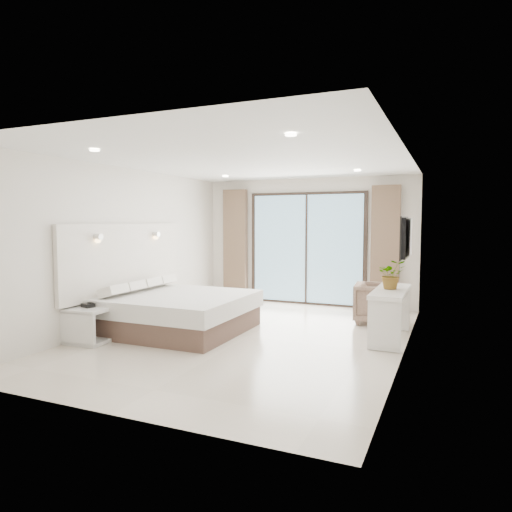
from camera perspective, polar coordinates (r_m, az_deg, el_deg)
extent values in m
plane|color=beige|center=(7.17, -1.00, -10.09)|extent=(6.20, 6.20, 0.00)
cube|color=silver|center=(9.86, 6.42, 1.77)|extent=(4.60, 0.02, 2.70)
cube|color=silver|center=(4.34, -18.13, -1.67)|extent=(4.60, 0.02, 2.70)
cube|color=silver|center=(8.18, -15.87, 1.11)|extent=(0.02, 6.20, 2.70)
cube|color=silver|center=(6.37, 18.20, 0.18)|extent=(0.02, 6.20, 2.70)
cube|color=white|center=(7.01, -1.03, 11.82)|extent=(4.60, 6.20, 0.02)
cube|color=silver|center=(8.09, -15.97, -0.35)|extent=(0.08, 3.00, 1.20)
cube|color=black|center=(7.06, 18.34, 2.19)|extent=(0.06, 1.00, 0.58)
cube|color=black|center=(7.06, 18.02, 2.20)|extent=(0.02, 1.04, 0.62)
cube|color=black|center=(9.84, 6.36, 0.90)|extent=(2.56, 0.04, 2.42)
cube|color=#81B2CF|center=(9.81, 6.31, 0.89)|extent=(2.40, 0.01, 2.30)
cube|color=brown|center=(10.34, -2.60, 1.36)|extent=(0.55, 0.14, 2.50)
cube|color=brown|center=(9.38, 15.85, 0.89)|extent=(0.55, 0.14, 2.50)
cylinder|color=white|center=(6.21, -19.53, 12.35)|extent=(0.12, 0.12, 0.02)
cylinder|color=white|center=(4.87, 4.37, 14.88)|extent=(0.12, 0.12, 0.02)
cylinder|color=white|center=(9.18, -3.85, 9.92)|extent=(0.12, 0.12, 0.02)
cylinder|color=white|center=(8.33, 12.57, 10.39)|extent=(0.12, 0.12, 0.02)
cube|color=brown|center=(7.62, -9.69, -8.00)|extent=(2.08, 1.97, 0.33)
cube|color=silver|center=(7.57, -9.71, -5.77)|extent=(2.16, 2.06, 0.27)
cube|color=white|center=(7.44, -17.40, -4.48)|extent=(0.28, 0.42, 0.14)
cube|color=white|center=(7.78, -15.25, -4.05)|extent=(0.28, 0.42, 0.14)
cube|color=white|center=(8.14, -13.24, -3.65)|extent=(0.28, 0.42, 0.14)
cube|color=white|center=(8.50, -11.45, -3.29)|extent=(0.28, 0.42, 0.14)
cube|color=silver|center=(7.15, -20.30, -6.32)|extent=(0.60, 0.50, 0.05)
cube|color=silver|center=(7.25, -20.21, -9.95)|extent=(0.60, 0.50, 0.05)
cube|color=silver|center=(7.05, -21.42, -8.48)|extent=(0.57, 0.09, 0.47)
cube|color=silver|center=(7.35, -19.13, -7.91)|extent=(0.57, 0.09, 0.47)
cube|color=black|center=(7.20, -20.25, -5.80)|extent=(0.21, 0.18, 0.06)
cube|color=silver|center=(7.16, 16.50, -4.26)|extent=(0.46, 1.49, 0.06)
cube|color=silver|center=(6.57, 15.73, -8.41)|extent=(0.45, 0.06, 0.71)
cube|color=silver|center=(7.88, 17.02, -6.33)|extent=(0.45, 0.06, 0.71)
imported|color=#33662D|center=(7.16, 16.57, -2.62)|extent=(0.52, 0.55, 0.35)
imported|color=#8D715C|center=(8.33, 14.94, -5.46)|extent=(0.78, 0.82, 0.78)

